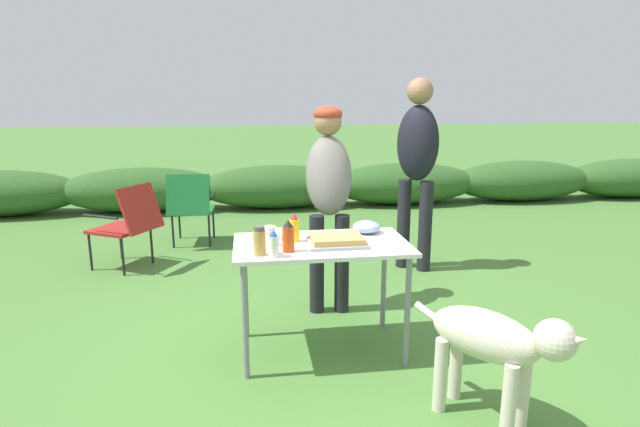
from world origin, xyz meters
name	(u,v)px	position (x,y,z in m)	size (l,w,h in m)	color
ground_plane	(321,350)	(0.00, 0.00, 0.00)	(60.00, 60.00, 0.00)	#477533
shrub_hedge	(278,186)	(0.00, 4.55, 0.33)	(14.40, 0.90, 0.65)	#2D5623
folding_table	(321,254)	(0.00, 0.00, 0.66)	(1.10, 0.64, 0.74)	silver
food_tray	(337,240)	(0.09, -0.04, 0.77)	(0.36, 0.30, 0.06)	#9E9EA3
plate_stack	(278,234)	(-0.26, 0.18, 0.76)	(0.22, 0.22, 0.04)	white
mixing_bowl	(367,227)	(0.34, 0.20, 0.78)	(0.19, 0.19, 0.08)	#99B2CC
paper_cup_stack	(270,236)	(-0.33, 0.00, 0.80)	(0.08, 0.08, 0.12)	white
spice_jar	(259,241)	(-0.39, -0.20, 0.82)	(0.07, 0.07, 0.17)	#B2893D
hot_sauce_bottle	(288,237)	(-0.22, -0.15, 0.83)	(0.07, 0.07, 0.19)	#CC4214
mayo_bottle	(274,245)	(-0.31, -0.25, 0.82)	(0.06, 0.06, 0.16)	silver
mustard_bottle	(294,228)	(-0.17, 0.06, 0.83)	(0.06, 0.06, 0.18)	yellow
standing_person_in_navy_coat	(329,184)	(0.16, 0.73, 0.99)	(0.39, 0.50, 1.58)	black
standing_person_in_olive_jacket	(417,157)	(1.13, 1.51, 1.10)	(0.49, 0.47, 1.82)	black
dog	(494,343)	(0.74, -0.87, 0.45)	(0.61, 0.75, 0.66)	beige
camp_chair_green_behind_table	(128,222)	(-1.61, 1.91, 0.47)	(0.74, 0.69, 0.83)	maroon
camp_chair_near_hedge	(191,205)	(-1.09, 2.64, 0.47)	(0.51, 0.61, 0.83)	#19602D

